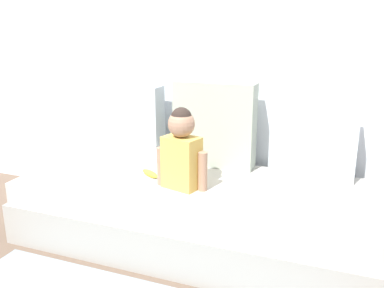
% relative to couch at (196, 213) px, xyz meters
% --- Properties ---
extents(ground_plane, '(12.00, 12.00, 0.00)m').
position_rel_couch_xyz_m(ground_plane, '(0.00, 0.00, -0.21)').
color(ground_plane, brown).
extents(back_wall, '(5.50, 0.10, 2.44)m').
position_rel_couch_xyz_m(back_wall, '(0.00, 0.60, 1.02)').
color(back_wall, silver).
rests_on(back_wall, ground).
extents(couch, '(2.30, 0.93, 0.42)m').
position_rel_couch_xyz_m(couch, '(0.00, 0.00, 0.00)').
color(couch, '#9C978F').
rests_on(couch, ground).
extents(throw_pillow_left, '(0.60, 0.16, 0.53)m').
position_rel_couch_xyz_m(throw_pillow_left, '(-0.71, 0.37, 0.48)').
color(throw_pillow_left, '#B2BCC6').
rests_on(throw_pillow_left, couch).
extents(throw_pillow_center, '(0.56, 0.16, 0.59)m').
position_rel_couch_xyz_m(throw_pillow_center, '(0.00, 0.37, 0.51)').
color(throw_pillow_center, '#99A393').
rests_on(throw_pillow_center, couch).
extents(throw_pillow_right, '(0.44, 0.16, 0.46)m').
position_rel_couch_xyz_m(throw_pillow_right, '(0.71, 0.37, 0.44)').
color(throw_pillow_right, '#B2BCC6').
rests_on(throw_pillow_right, couch).
extents(toddler, '(0.33, 0.19, 0.50)m').
position_rel_couch_xyz_m(toddler, '(-0.05, -0.11, 0.46)').
color(toddler, gold).
rests_on(toddler, couch).
extents(banana, '(0.17, 0.12, 0.04)m').
position_rel_couch_xyz_m(banana, '(-0.32, -0.01, 0.23)').
color(banana, yellow).
rests_on(banana, couch).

